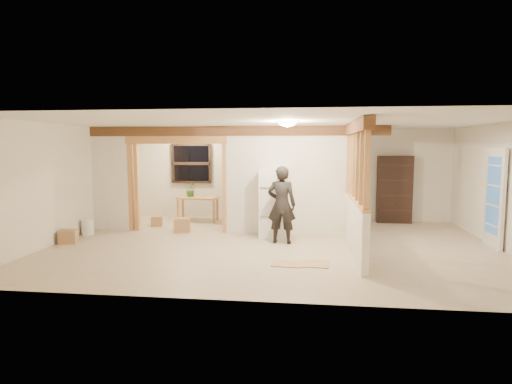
# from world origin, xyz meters

# --- Properties ---
(floor) EXTENTS (9.00, 6.50, 0.01)m
(floor) POSITION_xyz_m (0.00, 0.00, -0.01)
(floor) COLOR #C4B091
(floor) RESTS_ON ground
(ceiling) EXTENTS (9.00, 6.50, 0.01)m
(ceiling) POSITION_xyz_m (0.00, 0.00, 2.50)
(ceiling) COLOR white
(wall_back) EXTENTS (9.00, 0.01, 2.50)m
(wall_back) POSITION_xyz_m (0.00, 3.25, 1.25)
(wall_back) COLOR silver
(wall_back) RESTS_ON floor
(wall_front) EXTENTS (9.00, 0.01, 2.50)m
(wall_front) POSITION_xyz_m (0.00, -3.25, 1.25)
(wall_front) COLOR silver
(wall_front) RESTS_ON floor
(wall_left) EXTENTS (0.01, 6.50, 2.50)m
(wall_left) POSITION_xyz_m (-4.50, 0.00, 1.25)
(wall_left) COLOR silver
(wall_left) RESTS_ON floor
(wall_right) EXTENTS (0.01, 6.50, 2.50)m
(wall_right) POSITION_xyz_m (4.50, 0.00, 1.25)
(wall_right) COLOR silver
(wall_right) RESTS_ON floor
(partition_left_stub) EXTENTS (0.90, 0.12, 2.50)m
(partition_left_stub) POSITION_xyz_m (-4.05, 1.20, 1.25)
(partition_left_stub) COLOR white
(partition_left_stub) RESTS_ON floor
(partition_center) EXTENTS (2.80, 0.12, 2.50)m
(partition_center) POSITION_xyz_m (0.20, 1.20, 1.25)
(partition_center) COLOR white
(partition_center) RESTS_ON floor
(doorway_frame) EXTENTS (2.46, 0.14, 2.20)m
(doorway_frame) POSITION_xyz_m (-2.40, 1.20, 1.10)
(doorway_frame) COLOR tan
(doorway_frame) RESTS_ON floor
(header_beam_back) EXTENTS (7.00, 0.18, 0.22)m
(header_beam_back) POSITION_xyz_m (-1.00, 1.20, 2.38)
(header_beam_back) COLOR brown
(header_beam_back) RESTS_ON ceiling
(header_beam_right) EXTENTS (0.18, 3.30, 0.22)m
(header_beam_right) POSITION_xyz_m (1.60, -0.40, 2.38)
(header_beam_right) COLOR brown
(header_beam_right) RESTS_ON ceiling
(pony_wall) EXTENTS (0.12, 3.20, 1.00)m
(pony_wall) POSITION_xyz_m (1.60, -0.40, 0.50)
(pony_wall) COLOR white
(pony_wall) RESTS_ON floor
(stud_partition) EXTENTS (0.14, 3.20, 1.32)m
(stud_partition) POSITION_xyz_m (1.60, -0.40, 1.66)
(stud_partition) COLOR tan
(stud_partition) RESTS_ON pony_wall
(window_back) EXTENTS (1.12, 0.10, 1.10)m
(window_back) POSITION_xyz_m (-2.60, 3.17, 1.55)
(window_back) COLOR black
(window_back) RESTS_ON wall_back
(french_door) EXTENTS (0.12, 0.86, 2.00)m
(french_door) POSITION_xyz_m (4.42, 0.40, 1.00)
(french_door) COLOR white
(french_door) RESTS_ON floor
(ceiling_dome_main) EXTENTS (0.36, 0.36, 0.16)m
(ceiling_dome_main) POSITION_xyz_m (0.30, -0.50, 2.48)
(ceiling_dome_main) COLOR #FFEABF
(ceiling_dome_main) RESTS_ON ceiling
(ceiling_dome_util) EXTENTS (0.32, 0.32, 0.14)m
(ceiling_dome_util) POSITION_xyz_m (-2.50, 2.30, 2.48)
(ceiling_dome_util) COLOR #FFEABF
(ceiling_dome_util) RESTS_ON ceiling
(hanging_bulb) EXTENTS (0.07, 0.07, 0.07)m
(hanging_bulb) POSITION_xyz_m (-2.00, 1.60, 2.18)
(hanging_bulb) COLOR #FFD88C
(hanging_bulb) RESTS_ON ceiling
(refrigerator) EXTENTS (0.64, 0.62, 1.55)m
(refrigerator) POSITION_xyz_m (-0.05, 0.83, 0.78)
(refrigerator) COLOR silver
(refrigerator) RESTS_ON floor
(woman) EXTENTS (0.63, 0.44, 1.63)m
(woman) POSITION_xyz_m (0.16, 0.21, 0.82)
(woman) COLOR black
(woman) RESTS_ON floor
(work_table) EXTENTS (1.15, 0.74, 0.67)m
(work_table) POSITION_xyz_m (-2.26, 2.56, 0.33)
(work_table) COLOR tan
(work_table) RESTS_ON floor
(potted_plant) EXTENTS (0.36, 0.32, 0.38)m
(potted_plant) POSITION_xyz_m (-2.46, 2.60, 0.86)
(potted_plant) COLOR #457A35
(potted_plant) RESTS_ON work_table
(shop_vac) EXTENTS (0.58, 0.58, 0.58)m
(shop_vac) POSITION_xyz_m (-4.20, 2.13, 0.29)
(shop_vac) COLOR #970A0D
(shop_vac) RESTS_ON floor
(bookshelf) EXTENTS (0.89, 0.30, 1.79)m
(bookshelf) POSITION_xyz_m (2.98, 3.03, 0.89)
(bookshelf) COLOR black
(bookshelf) RESTS_ON floor
(bucket) EXTENTS (0.32, 0.32, 0.35)m
(bucket) POSITION_xyz_m (-4.33, 0.53, 0.17)
(bucket) COLOR white
(bucket) RESTS_ON floor
(box_util_a) EXTENTS (0.44, 0.40, 0.32)m
(box_util_a) POSITION_xyz_m (-2.28, 1.17, 0.16)
(box_util_a) COLOR #A77951
(box_util_a) RESTS_ON floor
(box_util_b) EXTENTS (0.33, 0.33, 0.25)m
(box_util_b) POSITION_xyz_m (-3.15, 1.80, 0.13)
(box_util_b) COLOR #A77951
(box_util_b) RESTS_ON floor
(box_front) EXTENTS (0.41, 0.37, 0.28)m
(box_front) POSITION_xyz_m (-4.30, -0.35, 0.14)
(box_front) COLOR #A77951
(box_front) RESTS_ON floor
(floor_panel_near) EXTENTS (0.54, 0.54, 0.02)m
(floor_panel_near) POSITION_xyz_m (0.83, -1.35, 0.01)
(floor_panel_near) COLOR tan
(floor_panel_near) RESTS_ON floor
(floor_panel_far) EXTENTS (0.56, 0.47, 0.02)m
(floor_panel_far) POSITION_xyz_m (0.36, -1.42, 0.01)
(floor_panel_far) COLOR tan
(floor_panel_far) RESTS_ON floor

